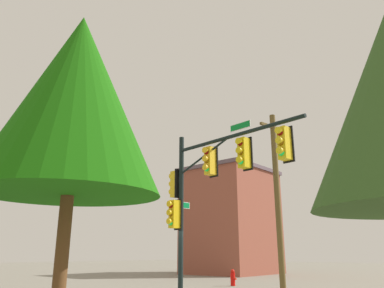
{
  "coord_description": "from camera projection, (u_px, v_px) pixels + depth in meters",
  "views": [
    {
      "loc": [
        10.35,
        -11.49,
        1.65
      ],
      "look_at": [
        0.92,
        -0.39,
        5.89
      ],
      "focal_mm": 35.16,
      "sensor_mm": 36.0,
      "label": 1
    }
  ],
  "objects": [
    {
      "name": "utility_pole",
      "position": [
        277.0,
        195.0,
        16.83
      ],
      "size": [
        0.4,
        1.8,
        7.96
      ],
      "color": "brown",
      "rests_on": "ground_plane"
    },
    {
      "name": "brick_building",
      "position": [
        231.0,
        220.0,
        32.01
      ],
      "size": [
        6.31,
        7.29,
        8.67
      ],
      "color": "brown",
      "rests_on": "ground_plane"
    },
    {
      "name": "fire_hydrant",
      "position": [
        233.0,
        278.0,
        19.68
      ],
      "size": [
        0.33,
        0.24,
        0.83
      ],
      "color": "red",
      "rests_on": "ground_plane"
    },
    {
      "name": "tree_near",
      "position": [
        76.0,
        101.0,
        8.92
      ],
      "size": [
        4.1,
        4.1,
        7.43
      ],
      "color": "brown",
      "rests_on": "ground_plane"
    },
    {
      "name": "signal_pole_assembly",
      "position": [
        208.0,
        179.0,
        14.42
      ],
      "size": [
        6.55,
        1.36,
        6.44
      ],
      "color": "black",
      "rests_on": "ground_plane"
    }
  ]
}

